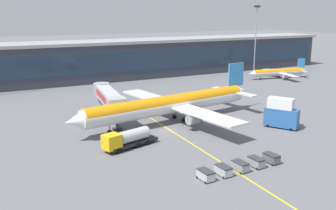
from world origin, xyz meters
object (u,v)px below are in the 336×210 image
Objects in this scene: baggage_cart_0 at (206,175)px; baggage_cart_4 at (271,158)px; baggage_cart_2 at (240,166)px; baggage_cart_3 at (256,162)px; main_airliner at (171,104)px; catering_lift at (281,113)px; fuel_tanker at (127,139)px; commuter_jet_near at (279,72)px; baggage_cart_1 at (223,170)px.

baggage_cart_0 is 1.00× the size of baggage_cart_4.
baggage_cart_0 is at bearing -177.92° from baggage_cart_4.
baggage_cart_3 is (3.20, 0.12, 0.00)m from baggage_cart_2.
main_airliner is at bearing 89.76° from baggage_cart_3.
baggage_cart_0 is (-27.87, -14.01, -2.28)m from catering_lift.
fuel_tanker is 0.45× the size of commuter_jet_near.
main_airliner is 17.71× the size of baggage_cart_4.
baggage_cart_3 is (14.59, -17.10, -0.96)m from fuel_tanker.
baggage_cart_1 is 1.00× the size of baggage_cart_2.
main_airliner reaches higher than fuel_tanker.
baggage_cart_2 is 1.00× the size of baggage_cart_4.
catering_lift is 2.64× the size of baggage_cart_2.
fuel_tanker is 33.07m from catering_lift.
baggage_cart_3 is (-0.12, -27.97, -3.28)m from main_airliner.
catering_lift is 0.29× the size of commuter_jet_near.
catering_lift reaches higher than baggage_cart_3.
catering_lift is 31.28m from baggage_cart_0.
main_airliner is 28.47m from baggage_cart_2.
main_airliner reaches higher than commuter_jet_near.
baggage_cart_0 is at bearing -177.92° from baggage_cart_3.
main_airliner is 17.71× the size of baggage_cart_2.
fuel_tanker is 4.09× the size of baggage_cart_0.
baggage_cart_4 is at bearing 2.08° from baggage_cart_0.
commuter_jet_near is (43.54, 46.11, -0.80)m from catering_lift.
baggage_cart_2 is at bearing -177.92° from baggage_cart_3.
commuter_jet_near is at bearing 29.18° from fuel_tanker.
catering_lift is 2.64× the size of baggage_cart_3.
main_airliner is 28.16m from baggage_cart_3.
main_airliner reaches higher than baggage_cart_4.
baggage_cart_2 is 3.20m from baggage_cart_3.
catering_lift is 2.64× the size of baggage_cart_4.
commuter_jet_near reaches higher than baggage_cart_3.
baggage_cart_3 is at bearing -135.96° from commuter_jet_near.
catering_lift is at bearing 32.68° from baggage_cart_2.
commuter_jet_near is at bearing 46.64° from catering_lift.
fuel_tanker is 4.09× the size of baggage_cart_1.
baggage_cart_0 is 93.36m from commuter_jet_near.
catering_lift is at bearing 36.78° from baggage_cart_3.
baggage_cart_1 is (-6.51, -28.20, -3.28)m from main_airliner.
baggage_cart_2 is 0.11× the size of commuter_jet_near.
baggage_cart_4 is (9.59, 0.35, 0.00)m from baggage_cart_1.
catering_lift is (32.87, -3.44, 1.32)m from fuel_tanker.
baggage_cart_0 is 0.11× the size of commuter_jet_near.
main_airliner is 30.12m from baggage_cart_0.
baggage_cart_2 is 88.41m from commuter_jet_near.
commuter_jet_near is at bearing 27.27° from main_airliner.
baggage_cart_0 is at bearing -139.90° from commuter_jet_near.
baggage_cart_0 is 3.20m from baggage_cart_1.
catering_lift is at bearing 41.93° from baggage_cart_4.
baggage_cart_4 is (-15.08, -13.55, -2.28)m from catering_lift.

